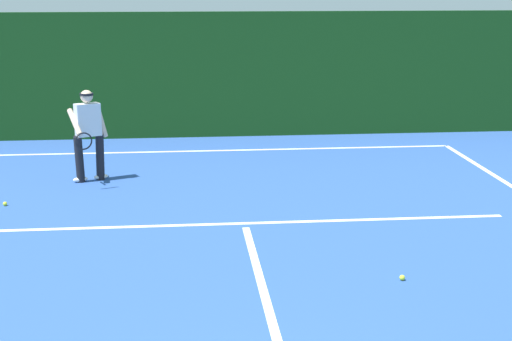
% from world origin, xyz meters
% --- Properties ---
extents(court_line_baseline_far, '(9.32, 0.10, 0.01)m').
position_xyz_m(court_line_baseline_far, '(0.00, 11.49, 0.00)').
color(court_line_baseline_far, white).
rests_on(court_line_baseline_far, ground_plane).
extents(court_line_service, '(7.60, 0.10, 0.01)m').
position_xyz_m(court_line_service, '(0.00, 6.60, 0.00)').
color(court_line_service, white).
rests_on(court_line_service, ground_plane).
extents(court_line_centre, '(0.10, 6.40, 0.01)m').
position_xyz_m(court_line_centre, '(0.00, 3.20, 0.00)').
color(court_line_centre, white).
rests_on(court_line_centre, ground_plane).
extents(player_far, '(0.70, 0.91, 1.58)m').
position_xyz_m(player_far, '(-2.45, 9.27, 0.87)').
color(player_far, black).
rests_on(player_far, ground_plane).
extents(tennis_ball, '(0.07, 0.07, 0.07)m').
position_xyz_m(tennis_ball, '(1.64, 4.26, 0.03)').
color(tennis_ball, '#D1E033').
rests_on(tennis_ball, ground_plane).
extents(tennis_ball_extra, '(0.07, 0.07, 0.07)m').
position_xyz_m(tennis_ball_extra, '(-3.60, 7.85, 0.03)').
color(tennis_ball_extra, '#D1E033').
rests_on(tennis_ball_extra, ground_plane).
extents(back_fence_windscreen, '(21.19, 0.12, 2.72)m').
position_xyz_m(back_fence_windscreen, '(0.00, 12.99, 1.36)').
color(back_fence_windscreen, '#143D14').
rests_on(back_fence_windscreen, ground_plane).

